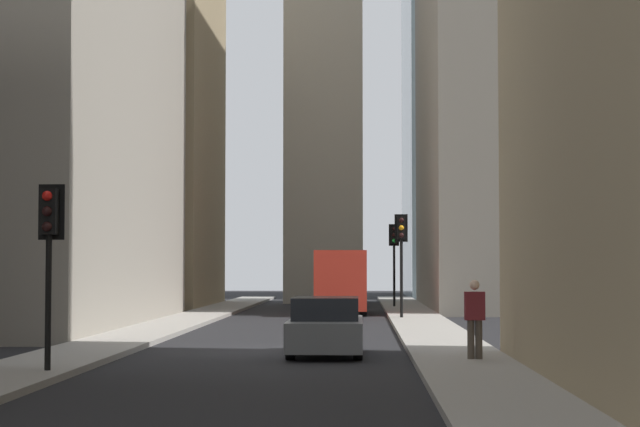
% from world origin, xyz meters
% --- Properties ---
extents(ground_plane, '(135.00, 135.00, 0.00)m').
position_xyz_m(ground_plane, '(0.00, 0.00, 0.00)').
color(ground_plane, black).
extents(sidewalk_right, '(90.00, 2.20, 0.14)m').
position_xyz_m(sidewalk_right, '(0.00, 4.50, 0.07)').
color(sidewalk_right, gray).
rests_on(sidewalk_right, ground_plane).
extents(sidewalk_left, '(90.00, 2.20, 0.14)m').
position_xyz_m(sidewalk_left, '(0.00, -4.50, 0.07)').
color(sidewalk_left, gray).
rests_on(sidewalk_left, ground_plane).
extents(building_left_far, '(18.97, 10.50, 28.64)m').
position_xyz_m(building_left_far, '(28.21, -10.59, 14.33)').
color(building_left_far, gray).
rests_on(building_left_far, ground_plane).
extents(building_right_far, '(12.20, 10.00, 21.39)m').
position_xyz_m(building_right_far, '(29.27, 10.60, 10.69)').
color(building_right_far, '#9E8966').
rests_on(building_right_far, ground_plane).
extents(church_spire, '(5.05, 5.05, 33.58)m').
position_xyz_m(church_spire, '(36.98, -0.12, 17.58)').
color(church_spire, '#B7B2A5').
rests_on(church_spire, ground_plane).
extents(delivery_truck, '(6.46, 2.25, 2.84)m').
position_xyz_m(delivery_truck, '(21.44, -1.40, 1.46)').
color(delivery_truck, red).
rests_on(delivery_truck, ground_plane).
extents(hatchback_grey, '(4.30, 1.78, 1.42)m').
position_xyz_m(hatchback_grey, '(-1.25, -1.40, 0.66)').
color(hatchback_grey, slate).
rests_on(hatchback_grey, ground_plane).
extents(traffic_light_foreground, '(0.43, 0.52, 3.65)m').
position_xyz_m(traffic_light_foreground, '(-6.73, 3.87, 2.82)').
color(traffic_light_foreground, black).
rests_on(traffic_light_foreground, sidewalk_right).
extents(traffic_light_midblock, '(0.43, 0.52, 4.15)m').
position_xyz_m(traffic_light_midblock, '(27.34, -3.96, 3.19)').
color(traffic_light_midblock, black).
rests_on(traffic_light_midblock, sidewalk_left).
extents(traffic_light_far_junction, '(0.43, 0.52, 4.09)m').
position_xyz_m(traffic_light_far_junction, '(15.47, -3.88, 3.15)').
color(traffic_light_far_junction, black).
rests_on(traffic_light_far_junction, sidewalk_left).
extents(pedestrian, '(0.26, 0.44, 1.73)m').
position_xyz_m(pedestrian, '(-3.80, -4.74, 1.08)').
color(pedestrian, '#473D33').
rests_on(pedestrian, sidewalk_left).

